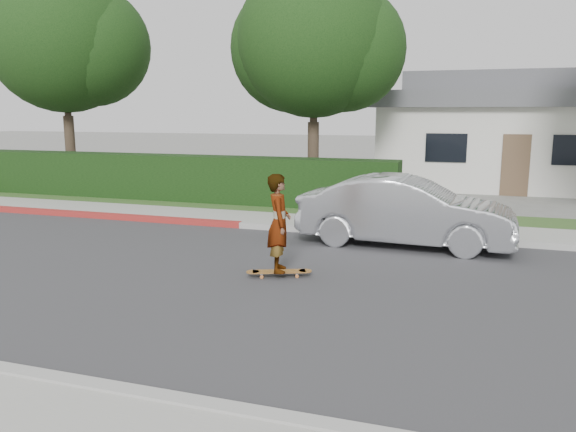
# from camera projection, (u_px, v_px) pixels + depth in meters

# --- Properties ---
(ground) EXTENTS (120.00, 120.00, 0.00)m
(ground) POSITION_uv_depth(u_px,v_px,m) (105.00, 267.00, 10.39)
(ground) COLOR slate
(ground) RESTS_ON ground
(road) EXTENTS (60.00, 8.00, 0.01)m
(road) POSITION_uv_depth(u_px,v_px,m) (105.00, 267.00, 10.39)
(road) COLOR #2D2D30
(road) RESTS_ON ground
(curb_far) EXTENTS (60.00, 0.20, 0.15)m
(curb_far) POSITION_uv_depth(u_px,v_px,m) (204.00, 223.00, 14.21)
(curb_far) COLOR #9E9E99
(curb_far) RESTS_ON ground
(curb_red_section) EXTENTS (12.00, 0.21, 0.15)m
(curb_red_section) POSITION_uv_depth(u_px,v_px,m) (43.00, 212.00, 15.73)
(curb_red_section) COLOR maroon
(curb_red_section) RESTS_ON ground
(sidewalk_far) EXTENTS (60.00, 1.60, 0.12)m
(sidewalk_far) POSITION_uv_depth(u_px,v_px,m) (219.00, 217.00, 15.05)
(sidewalk_far) COLOR gray
(sidewalk_far) RESTS_ON ground
(planting_strip) EXTENTS (60.00, 1.60, 0.10)m
(planting_strip) POSITION_uv_depth(u_px,v_px,m) (242.00, 208.00, 16.55)
(planting_strip) COLOR #2D4C1E
(planting_strip) RESTS_ON ground
(hedge) EXTENTS (15.00, 1.00, 1.50)m
(hedge) POSITION_uv_depth(u_px,v_px,m) (162.00, 178.00, 17.90)
(hedge) COLOR black
(hedge) RESTS_ON ground
(tree_left) EXTENTS (5.99, 5.21, 8.00)m
(tree_left) POSITION_uv_depth(u_px,v_px,m) (66.00, 42.00, 19.84)
(tree_left) COLOR #33261C
(tree_left) RESTS_ON ground
(tree_center) EXTENTS (5.66, 4.84, 7.44)m
(tree_center) POSITION_uv_depth(u_px,v_px,m) (315.00, 45.00, 17.63)
(tree_center) COLOR #33261C
(tree_center) RESTS_ON ground
(house) EXTENTS (10.60, 8.60, 4.30)m
(house) POSITION_uv_depth(u_px,v_px,m) (516.00, 131.00, 22.53)
(house) COLOR beige
(house) RESTS_ON ground
(skateboard) EXTENTS (1.14, 0.63, 0.11)m
(skateboard) POSITION_uv_depth(u_px,v_px,m) (279.00, 272.00, 9.76)
(skateboard) COLOR #B86732
(skateboard) RESTS_ON ground
(skateboarder) EXTENTS (0.59, 0.72, 1.70)m
(skateboarder) POSITION_uv_depth(u_px,v_px,m) (279.00, 223.00, 9.60)
(skateboarder) COLOR white
(skateboarder) RESTS_ON skateboard
(car_silver) EXTENTS (4.59, 1.81, 1.49)m
(car_silver) POSITION_uv_depth(u_px,v_px,m) (406.00, 211.00, 11.98)
(car_silver) COLOR silver
(car_silver) RESTS_ON ground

